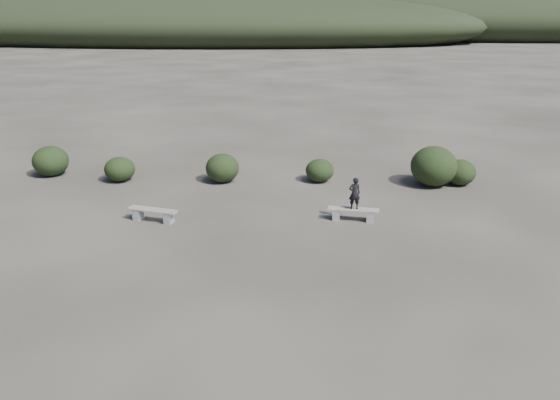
{
  "coord_description": "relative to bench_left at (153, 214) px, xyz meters",
  "views": [
    {
      "loc": [
        1.93,
        -11.27,
        6.43
      ],
      "look_at": [
        0.75,
        3.5,
        1.1
      ],
      "focal_mm": 35.0,
      "sensor_mm": 36.0,
      "label": 1
    }
  ],
  "objects": [
    {
      "name": "shrub_d",
      "position": [
        9.38,
        4.38,
        0.5
      ],
      "size": [
        1.71,
        1.71,
        1.49
      ],
      "primitive_type": "ellipsoid",
      "color": "black",
      "rests_on": "ground"
    },
    {
      "name": "shrub_b",
      "position": [
        1.44,
        4.2,
        0.3
      ],
      "size": [
        1.28,
        1.28,
        1.09
      ],
      "primitive_type": "ellipsoid",
      "color": "black",
      "rests_on": "ground"
    },
    {
      "name": "shrub_e",
      "position": [
        10.41,
        4.56,
        0.23
      ],
      "size": [
        1.16,
        1.16,
        0.96
      ],
      "primitive_type": "ellipsoid",
      "color": "black",
      "rests_on": "ground"
    },
    {
      "name": "shrub_f",
      "position": [
        -5.49,
        4.49,
        0.34
      ],
      "size": [
        1.39,
        1.39,
        1.18
      ],
      "primitive_type": "ellipsoid",
      "color": "black",
      "rests_on": "ground"
    },
    {
      "name": "seated_person",
      "position": [
        6.26,
        0.56,
        0.66
      ],
      "size": [
        0.42,
        0.32,
        1.02
      ],
      "primitive_type": "imported",
      "rotation": [
        0.0,
        0.0,
        3.37
      ],
      "color": "black",
      "rests_on": "bench_right"
    },
    {
      "name": "bench_left",
      "position": [
        0.0,
        0.0,
        0.0
      ],
      "size": [
        1.66,
        0.69,
        0.41
      ],
      "rotation": [
        0.0,
        0.0,
        -0.22
      ],
      "color": "gray",
      "rests_on": "ground"
    },
    {
      "name": "shrub_c",
      "position": [
        5.15,
        4.52,
        0.19
      ],
      "size": [
        1.09,
        1.09,
        0.87
      ],
      "primitive_type": "ellipsoid",
      "color": "black",
      "rests_on": "ground"
    },
    {
      "name": "bench_right",
      "position": [
        6.25,
        0.56,
        -0.0
      ],
      "size": [
        1.62,
        0.46,
        0.4
      ],
      "rotation": [
        0.0,
        0.0,
        -0.08
      ],
      "color": "gray",
      "rests_on": "ground"
    },
    {
      "name": "shrub_a",
      "position": [
        -2.51,
        3.98,
        0.23
      ],
      "size": [
        1.16,
        1.16,
        0.95
      ],
      "primitive_type": "ellipsoid",
      "color": "black",
      "rests_on": "ground"
    },
    {
      "name": "ground",
      "position": [
        3.3,
        -4.26,
        -0.25
      ],
      "size": [
        1200.0,
        1200.0,
        0.0
      ],
      "primitive_type": "plane",
      "color": "#2E2924",
      "rests_on": "ground"
    }
  ]
}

